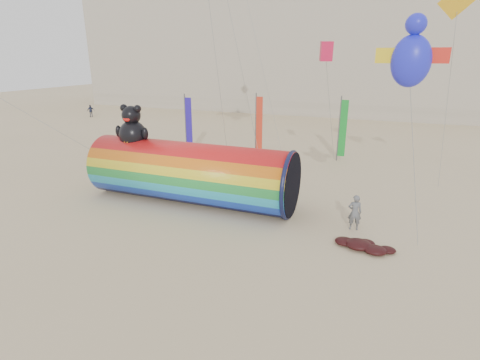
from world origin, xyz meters
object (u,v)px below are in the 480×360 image
at_px(windsock_assembly, 190,171).
at_px(kite_handler, 355,212).
at_px(hotel_building, 270,42).
at_px(fabric_bundle, 363,245).

relative_size(windsock_assembly, kite_handler, 6.70).
height_order(windsock_assembly, kite_handler, windsock_assembly).
bearing_deg(hotel_building, fabric_bundle, -67.56).
relative_size(hotel_building, windsock_assembly, 5.02).
relative_size(hotel_building, fabric_bundle, 23.06).
height_order(windsock_assembly, fabric_bundle, windsock_assembly).
xyz_separation_m(hotel_building, windsock_assembly, (8.64, -42.44, -8.47)).
distance_m(windsock_assembly, fabric_bundle, 10.25).
height_order(hotel_building, kite_handler, hotel_building).
bearing_deg(fabric_bundle, hotel_building, 112.44).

